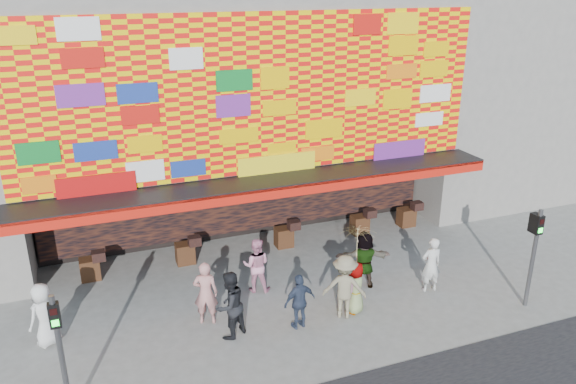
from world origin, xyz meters
name	(u,v)px	position (x,y,z in m)	size (l,w,h in m)	color
ground	(308,321)	(0.00, 0.00, 0.00)	(90.00, 90.00, 0.00)	slate
shop_building	(225,84)	(0.00, 8.18, 5.23)	(15.20, 9.40, 10.00)	gray
neighbor_right	(511,48)	(13.00, 8.00, 6.00)	(11.00, 8.00, 12.00)	gray
signal_left	(59,344)	(-6.20, -1.50, 1.86)	(0.22, 0.20, 3.00)	#59595B
signal_right	(535,247)	(6.20, -1.50, 1.86)	(0.22, 0.20, 3.00)	#59595B
ped_a	(44,315)	(-6.69, 1.47, 0.86)	(0.84, 0.55, 1.73)	silver
ped_b	(206,293)	(-2.62, 0.95, 0.92)	(0.67, 0.44, 1.83)	tan
ped_c	(230,305)	(-2.19, 0.10, 0.94)	(0.91, 0.71, 1.87)	black
ped_d	(345,287)	(1.02, -0.12, 0.93)	(1.21, 0.69, 1.87)	gray
ped_e	(300,301)	(-0.33, -0.17, 0.79)	(0.93, 0.39, 1.59)	#2F3A52
ped_f	(364,260)	(2.30, 1.14, 0.91)	(1.69, 0.54, 1.83)	gray
ped_g	(356,288)	(1.42, -0.02, 0.77)	(0.75, 0.49, 1.53)	gray
ped_h	(431,265)	(4.07, 0.21, 0.87)	(0.63, 0.42, 1.74)	silver
ped_i	(256,265)	(-0.82, 2.08, 0.85)	(0.83, 0.65, 1.70)	pink
parasol	(358,243)	(1.42, -0.02, 2.16)	(1.08, 1.10, 1.87)	#FCF19E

